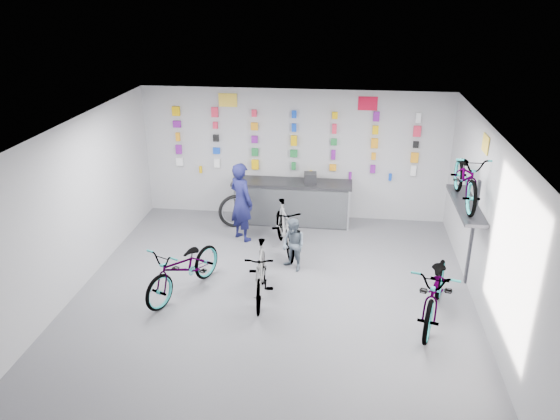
# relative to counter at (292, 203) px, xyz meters

# --- Properties ---
(floor) EXTENTS (8.00, 8.00, 0.00)m
(floor) POSITION_rel_counter_xyz_m (0.00, -3.54, -0.49)
(floor) COLOR #57575C
(floor) RESTS_ON ground
(ceiling) EXTENTS (8.00, 8.00, 0.00)m
(ceiling) POSITION_rel_counter_xyz_m (0.00, -3.54, 2.51)
(ceiling) COLOR white
(ceiling) RESTS_ON wall_back
(wall_back) EXTENTS (7.00, 0.00, 7.00)m
(wall_back) POSITION_rel_counter_xyz_m (0.00, 0.46, 1.01)
(wall_back) COLOR #B2B2B5
(wall_back) RESTS_ON floor
(wall_front) EXTENTS (7.00, 0.00, 7.00)m
(wall_front) POSITION_rel_counter_xyz_m (0.00, -7.54, 1.01)
(wall_front) COLOR #B2B2B5
(wall_front) RESTS_ON floor
(wall_left) EXTENTS (0.00, 8.00, 8.00)m
(wall_left) POSITION_rel_counter_xyz_m (-3.50, -3.54, 1.01)
(wall_left) COLOR #B2B2B5
(wall_left) RESTS_ON floor
(wall_right) EXTENTS (0.00, 8.00, 8.00)m
(wall_right) POSITION_rel_counter_xyz_m (3.50, -3.54, 1.01)
(wall_right) COLOR #B2B2B5
(wall_right) RESTS_ON floor
(counter) EXTENTS (2.70, 0.66, 1.00)m
(counter) POSITION_rel_counter_xyz_m (0.00, 0.00, 0.00)
(counter) COLOR black
(counter) RESTS_ON floor
(merch_wall) EXTENTS (5.57, 0.08, 1.56)m
(merch_wall) POSITION_rel_counter_xyz_m (-0.01, 0.39, 1.30)
(merch_wall) COLOR white
(merch_wall) RESTS_ON wall_back
(wall_bracket) EXTENTS (0.39, 1.90, 2.00)m
(wall_bracket) POSITION_rel_counter_xyz_m (3.33, -2.34, 0.98)
(wall_bracket) COLOR #333338
(wall_bracket) RESTS_ON wall_right
(sign_left) EXTENTS (0.42, 0.02, 0.30)m
(sign_left) POSITION_rel_counter_xyz_m (-1.50, 0.44, 2.23)
(sign_left) COLOR yellow
(sign_left) RESTS_ON wall_back
(sign_right) EXTENTS (0.42, 0.02, 0.30)m
(sign_right) POSITION_rel_counter_xyz_m (1.60, 0.44, 2.23)
(sign_right) COLOR red
(sign_right) RESTS_ON wall_back
(sign_side) EXTENTS (0.02, 0.40, 0.30)m
(sign_side) POSITION_rel_counter_xyz_m (3.48, -2.34, 2.16)
(sign_side) COLOR yellow
(sign_side) RESTS_ON wall_right
(bike_left) EXTENTS (1.38, 2.02, 1.00)m
(bike_left) POSITION_rel_counter_xyz_m (-1.57, -3.33, 0.02)
(bike_left) COLOR gray
(bike_left) RESTS_ON floor
(bike_center) EXTENTS (0.61, 1.70, 1.00)m
(bike_center) POSITION_rel_counter_xyz_m (-0.20, -3.35, 0.01)
(bike_center) COLOR gray
(bike_center) RESTS_ON floor
(bike_right) EXTENTS (1.26, 2.22, 1.10)m
(bike_right) POSITION_rel_counter_xyz_m (2.73, -3.62, 0.07)
(bike_right) COLOR gray
(bike_right) RESTS_ON floor
(bike_service) EXTENTS (0.99, 1.78, 1.03)m
(bike_service) POSITION_rel_counter_xyz_m (0.01, -1.46, 0.03)
(bike_service) COLOR gray
(bike_service) RESTS_ON floor
(bike_wall) EXTENTS (0.63, 1.80, 0.95)m
(bike_wall) POSITION_rel_counter_xyz_m (3.25, -2.34, 1.57)
(bike_wall) COLOR gray
(bike_wall) RESTS_ON wall_bracket
(clerk) EXTENTS (0.74, 0.71, 1.72)m
(clerk) POSITION_rel_counter_xyz_m (-0.97, -0.99, 0.37)
(clerk) COLOR #141647
(clerk) RESTS_ON floor
(customer) EXTENTS (0.64, 0.63, 1.04)m
(customer) POSITION_rel_counter_xyz_m (0.26, -2.22, 0.04)
(customer) COLOR slate
(customer) RESTS_ON floor
(spare_wheel) EXTENTS (0.76, 0.41, 0.76)m
(spare_wheel) POSITION_rel_counter_xyz_m (-1.25, -0.37, -0.11)
(spare_wheel) COLOR black
(spare_wheel) RESTS_ON floor
(register) EXTENTS (0.30, 0.32, 0.22)m
(register) POSITION_rel_counter_xyz_m (0.41, 0.01, 0.62)
(register) COLOR black
(register) RESTS_ON counter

